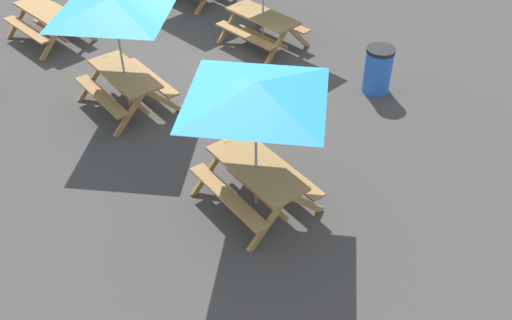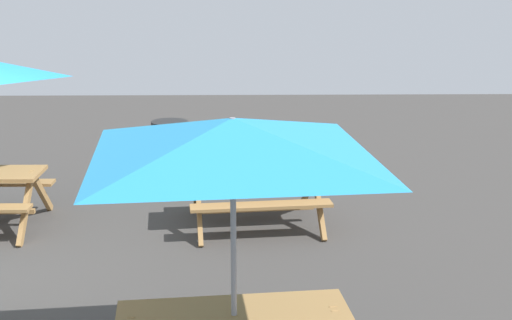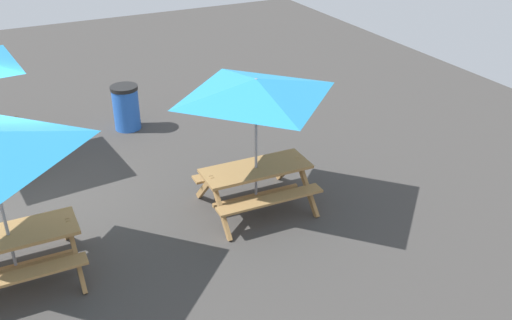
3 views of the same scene
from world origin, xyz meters
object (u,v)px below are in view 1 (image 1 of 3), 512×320
at_px(picnic_table_0, 256,101).
at_px(trash_bin_blue, 378,70).
at_px(picnic_table_2, 47,18).
at_px(picnic_table_4, 114,14).

relative_size(picnic_table_0, trash_bin_blue, 2.38).
bearing_deg(picnic_table_2, picnic_table_0, 175.45).
bearing_deg(trash_bin_blue, picnic_table_4, 57.39).
relative_size(picnic_table_4, trash_bin_blue, 2.38).
height_order(picnic_table_2, trash_bin_blue, trash_bin_blue).
distance_m(picnic_table_0, trash_bin_blue, 4.51).
height_order(picnic_table_0, trash_bin_blue, picnic_table_0).
bearing_deg(picnic_table_2, picnic_table_4, 174.20).
relative_size(picnic_table_2, picnic_table_4, 0.83).
distance_m(picnic_table_2, trash_bin_blue, 7.80).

